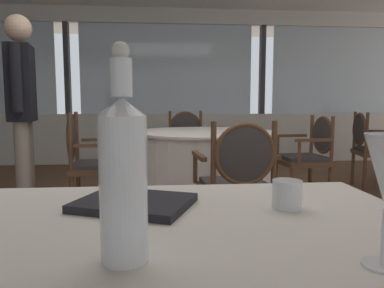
{
  "coord_description": "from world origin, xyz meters",
  "views": [
    {
      "loc": [
        -0.1,
        -2.26,
        1.02
      ],
      "look_at": [
        -0.02,
        -1.27,
        0.91
      ],
      "focal_mm": 33.8,
      "sensor_mm": 36.0,
      "label": 1
    }
  ],
  "objects_px": {
    "menu_book": "(134,203)",
    "diner_person_0": "(22,104)",
    "dining_chair_0_3": "(310,152)",
    "water_bottle": "(123,175)",
    "dining_chair_0_0": "(187,142)",
    "dining_chair_0_2": "(238,177)",
    "dining_chair_1_2": "(370,144)",
    "water_tumbler": "(287,194)",
    "dining_chair_0_1": "(87,156)"
  },
  "relations": [
    {
      "from": "menu_book",
      "to": "diner_person_0",
      "type": "distance_m",
      "value": 2.66
    },
    {
      "from": "menu_book",
      "to": "dining_chair_0_3",
      "type": "distance_m",
      "value": 3.08
    },
    {
      "from": "dining_chair_0_3",
      "to": "diner_person_0",
      "type": "bearing_deg",
      "value": 0.22
    },
    {
      "from": "water_bottle",
      "to": "dining_chair_0_0",
      "type": "xyz_separation_m",
      "value": [
        0.38,
        3.96,
        -0.36
      ]
    },
    {
      "from": "dining_chair_0_2",
      "to": "diner_person_0",
      "type": "relative_size",
      "value": 0.51
    },
    {
      "from": "dining_chair_0_0",
      "to": "diner_person_0",
      "type": "bearing_deg",
      "value": -55.77
    },
    {
      "from": "dining_chair_1_2",
      "to": "diner_person_0",
      "type": "xyz_separation_m",
      "value": [
        -3.69,
        -0.79,
        0.48
      ]
    },
    {
      "from": "menu_book",
      "to": "dining_chair_1_2",
      "type": "relative_size",
      "value": 0.3
    },
    {
      "from": "dining_chair_0_2",
      "to": "dining_chair_1_2",
      "type": "bearing_deg",
      "value": -53.56
    },
    {
      "from": "water_tumbler",
      "to": "dining_chair_0_0",
      "type": "distance_m",
      "value": 3.69
    },
    {
      "from": "dining_chair_0_2",
      "to": "diner_person_0",
      "type": "height_order",
      "value": "diner_person_0"
    },
    {
      "from": "dining_chair_0_3",
      "to": "diner_person_0",
      "type": "distance_m",
      "value": 2.78
    },
    {
      "from": "water_tumbler",
      "to": "dining_chair_0_2",
      "type": "relative_size",
      "value": 0.08
    },
    {
      "from": "water_bottle",
      "to": "diner_person_0",
      "type": "xyz_separation_m",
      "value": [
        -1.15,
        2.71,
        0.12
      ]
    },
    {
      "from": "water_tumbler",
      "to": "menu_book",
      "type": "bearing_deg",
      "value": 173.27
    },
    {
      "from": "dining_chair_0_0",
      "to": "dining_chair_0_1",
      "type": "bearing_deg",
      "value": -45.04
    },
    {
      "from": "water_bottle",
      "to": "menu_book",
      "type": "height_order",
      "value": "water_bottle"
    },
    {
      "from": "dining_chair_0_0",
      "to": "dining_chair_0_3",
      "type": "distance_m",
      "value": 1.56
    },
    {
      "from": "water_bottle",
      "to": "dining_chair_0_1",
      "type": "distance_m",
      "value": 2.86
    },
    {
      "from": "dining_chair_0_1",
      "to": "dining_chair_0_2",
      "type": "xyz_separation_m",
      "value": [
        1.2,
        -1.0,
        -0.01
      ]
    },
    {
      "from": "dining_chair_1_2",
      "to": "diner_person_0",
      "type": "bearing_deg",
      "value": -157.4
    },
    {
      "from": "dining_chair_0_0",
      "to": "dining_chair_0_2",
      "type": "bearing_deg",
      "value": -0.0
    },
    {
      "from": "dining_chair_0_2",
      "to": "dining_chair_0_3",
      "type": "xyz_separation_m",
      "value": [
        1.0,
        1.19,
        0.0
      ]
    },
    {
      "from": "dining_chair_1_2",
      "to": "diner_person_0",
      "type": "relative_size",
      "value": 0.52
    },
    {
      "from": "water_tumbler",
      "to": "dining_chair_0_3",
      "type": "distance_m",
      "value": 2.95
    },
    {
      "from": "water_bottle",
      "to": "dining_chair_1_2",
      "type": "bearing_deg",
      "value": 53.99
    },
    {
      "from": "menu_book",
      "to": "diner_person_0",
      "type": "height_order",
      "value": "diner_person_0"
    },
    {
      "from": "dining_chair_0_0",
      "to": "dining_chair_0_2",
      "type": "relative_size",
      "value": 1.02
    },
    {
      "from": "water_bottle",
      "to": "menu_book",
      "type": "distance_m",
      "value": 0.35
    },
    {
      "from": "dining_chair_0_1",
      "to": "dining_chair_1_2",
      "type": "distance_m",
      "value": 3.25
    },
    {
      "from": "water_tumbler",
      "to": "dining_chair_0_0",
      "type": "xyz_separation_m",
      "value": [
        0.01,
        3.69,
        -0.25
      ]
    },
    {
      "from": "dining_chair_0_1",
      "to": "dining_chair_0_3",
      "type": "xyz_separation_m",
      "value": [
        2.2,
        0.19,
        -0.01
      ]
    },
    {
      "from": "dining_chair_0_3",
      "to": "diner_person_0",
      "type": "relative_size",
      "value": 0.51
    },
    {
      "from": "dining_chair_1_2",
      "to": "water_tumbler",
      "type": "bearing_deg",
      "value": -113.36
    },
    {
      "from": "diner_person_0",
      "to": "dining_chair_0_1",
      "type": "bearing_deg",
      "value": 175.28
    },
    {
      "from": "water_bottle",
      "to": "diner_person_0",
      "type": "height_order",
      "value": "diner_person_0"
    },
    {
      "from": "water_tumbler",
      "to": "dining_chair_0_2",
      "type": "bearing_deg",
      "value": 82.32
    },
    {
      "from": "water_tumbler",
      "to": "dining_chair_0_2",
      "type": "xyz_separation_m",
      "value": [
        0.2,
        1.49,
        -0.26
      ]
    },
    {
      "from": "menu_book",
      "to": "dining_chair_1_2",
      "type": "height_order",
      "value": "dining_chair_1_2"
    },
    {
      "from": "diner_person_0",
      "to": "dining_chair_1_2",
      "type": "bearing_deg",
      "value": -178.76
    },
    {
      "from": "water_bottle",
      "to": "dining_chair_0_3",
      "type": "relative_size",
      "value": 0.4
    },
    {
      "from": "dining_chair_0_2",
      "to": "dining_chair_0_3",
      "type": "distance_m",
      "value": 1.55
    },
    {
      "from": "diner_person_0",
      "to": "dining_chair_0_0",
      "type": "bearing_deg",
      "value": -151.62
    },
    {
      "from": "water_tumbler",
      "to": "dining_chair_0_1",
      "type": "height_order",
      "value": "dining_chair_0_1"
    },
    {
      "from": "water_tumbler",
      "to": "menu_book",
      "type": "xyz_separation_m",
      "value": [
        -0.38,
        0.05,
        -0.03
      ]
    },
    {
      "from": "water_tumbler",
      "to": "dining_chair_1_2",
      "type": "bearing_deg",
      "value": 56.07
    },
    {
      "from": "dining_chair_0_3",
      "to": "dining_chair_1_2",
      "type": "height_order",
      "value": "dining_chair_1_2"
    },
    {
      "from": "water_bottle",
      "to": "diner_person_0",
      "type": "bearing_deg",
      "value": 113.03
    },
    {
      "from": "dining_chair_0_3",
      "to": "diner_person_0",
      "type": "xyz_separation_m",
      "value": [
        -2.73,
        -0.25,
        0.49
      ]
    },
    {
      "from": "dining_chair_0_0",
      "to": "water_tumbler",
      "type": "bearing_deg",
      "value": -5.11
    }
  ]
}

